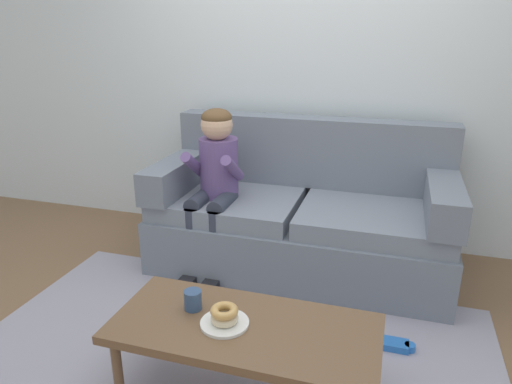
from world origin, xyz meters
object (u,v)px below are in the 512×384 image
Objects in this scene: coffee_table at (244,333)px; mug at (193,300)px; couch at (302,217)px; toy_controller at (393,345)px; person_child at (215,175)px; donut at (225,318)px.

mug reaches higher than coffee_table.
couch reaches higher than toy_controller.
donut is (0.50, -1.16, -0.25)m from person_child.
couch is 1.32m from mug.
couch is 1.09m from toy_controller.
coffee_table is at bearing -62.91° from person_child.
coffee_table is 0.90m from toy_controller.
toy_controller is (0.63, 0.55, -0.32)m from coffee_table.
donut is at bearing -138.88° from toy_controller.
toy_controller is (0.66, -0.80, -0.33)m from couch.
person_child is (-0.58, 1.14, 0.32)m from coffee_table.
mug is 0.40× the size of toy_controller.
donut reaches higher than toy_controller.
couch is at bearing 91.27° from coffee_table.
donut is at bearing -164.52° from coffee_table.
mug is at bearing 169.23° from coffee_table.
toy_controller is at bearing -25.97° from person_child.
person_child is at bearing 156.49° from toy_controller.
mug is at bearing -100.01° from couch.
mug is (-0.26, 0.05, 0.08)m from coffee_table.
donut is at bearing -66.65° from person_child.
person_child is 4.87× the size of toy_controller.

